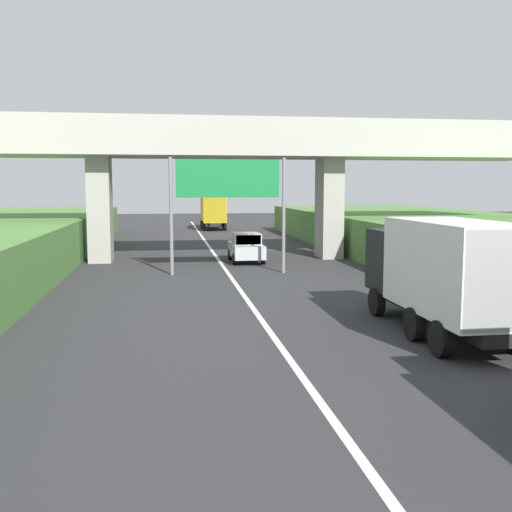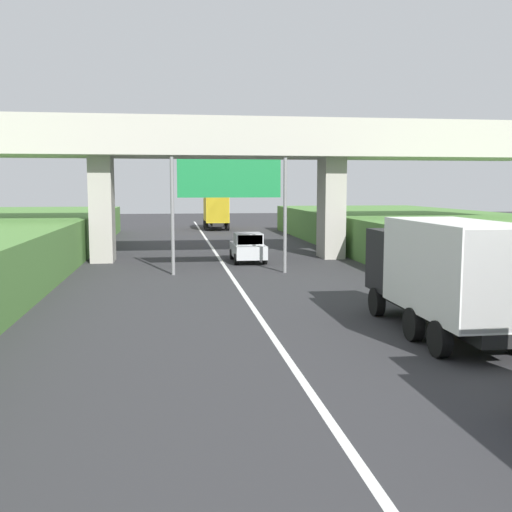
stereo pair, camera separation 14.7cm
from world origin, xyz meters
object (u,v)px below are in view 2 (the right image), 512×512
object	(u,v)px
construction_barrel_2	(464,307)
truck_black	(442,271)
truck_yellow	(215,211)
car_silver	(248,247)
overhead_highway_sign	(229,187)

from	to	relation	value
construction_barrel_2	truck_black	bearing A→B (deg)	-135.09
truck_yellow	car_silver	world-z (taller)	truck_yellow
truck_black	construction_barrel_2	world-z (taller)	truck_black
truck_yellow	construction_barrel_2	bearing A→B (deg)	-83.73
car_silver	construction_barrel_2	xyz separation A→B (m)	(5.05, -16.60, -0.40)
overhead_highway_sign	construction_barrel_2	bearing A→B (deg)	-61.01
truck_yellow	car_silver	xyz separation A→B (m)	(-0.15, -28.09, -1.08)
truck_black	car_silver	distance (m)	18.54
car_silver	truck_yellow	bearing A→B (deg)	89.70
car_silver	construction_barrel_2	bearing A→B (deg)	-73.07
truck_yellow	car_silver	size ratio (longest dim) A/B	1.78
overhead_highway_sign	construction_barrel_2	xyz separation A→B (m)	(6.59, -11.89, -3.93)
truck_yellow	truck_black	xyz separation A→B (m)	(3.31, -46.27, 0.00)
truck_yellow	overhead_highway_sign	bearing A→B (deg)	-92.93
overhead_highway_sign	truck_black	bearing A→B (deg)	-69.67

